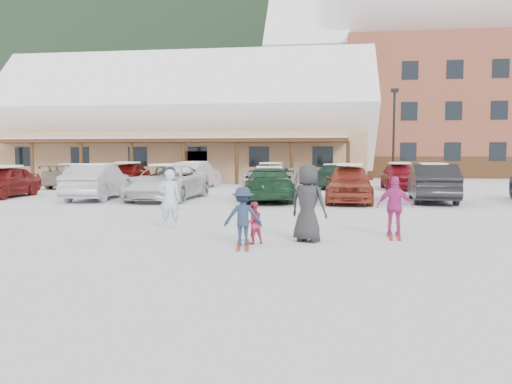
# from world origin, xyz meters

# --- Properties ---
(ground) EXTENTS (160.00, 160.00, 0.00)m
(ground) POSITION_xyz_m (0.00, 0.00, 0.00)
(ground) COLOR white
(ground) RESTS_ON ground
(forested_hillside) EXTENTS (300.00, 70.00, 38.00)m
(forested_hillside) POSITION_xyz_m (0.00, 85.00, 19.00)
(forested_hillside) COLOR black
(forested_hillside) RESTS_ON ground
(day_lodge) EXTENTS (29.12, 12.50, 10.38)m
(day_lodge) POSITION_xyz_m (-9.00, 27.96, 3.94)
(day_lodge) COLOR tan
(day_lodge) RESTS_ON ground
(alpine_hotel) EXTENTS (31.48, 14.01, 21.48)m
(alpine_hotel) POSITION_xyz_m (14.27, 38.00, 8.63)
(alpine_hotel) COLOR brown
(alpine_hotel) RESTS_ON ground
(lamp_post) EXTENTS (0.50, 0.25, 6.37)m
(lamp_post) POSITION_xyz_m (6.74, 23.30, 3.59)
(lamp_post) COLOR black
(lamp_post) RESTS_ON ground
(conifer_0) EXTENTS (4.40, 4.40, 10.20)m
(conifer_0) POSITION_xyz_m (-26.00, 30.00, 5.69)
(conifer_0) COLOR black
(conifer_0) RESTS_ON ground
(conifer_2) EXTENTS (5.28, 5.28, 12.24)m
(conifer_2) POSITION_xyz_m (-30.00, 42.00, 6.83)
(conifer_2) COLOR black
(conifer_2) RESTS_ON ground
(conifer_3) EXTENTS (3.96, 3.96, 9.18)m
(conifer_3) POSITION_xyz_m (6.00, 44.00, 5.12)
(conifer_3) COLOR black
(conifer_3) RESTS_ON ground
(adult_skier) EXTENTS (0.66, 0.54, 1.56)m
(adult_skier) POSITION_xyz_m (-2.03, 1.19, 0.78)
(adult_skier) COLOR #ADD2EC
(adult_skier) RESTS_ON ground
(toddler_red) EXTENTS (0.57, 0.54, 0.92)m
(toddler_red) POSITION_xyz_m (0.48, -0.81, 0.46)
(toddler_red) COLOR #CD315E
(toddler_red) RESTS_ON ground
(child_navy) EXTENTS (0.87, 0.57, 1.26)m
(child_navy) POSITION_xyz_m (0.29, -1.05, 0.63)
(child_navy) COLOR #1F2E46
(child_navy) RESTS_ON ground
(skis_child_navy) EXTENTS (0.38, 1.41, 0.03)m
(skis_child_navy) POSITION_xyz_m (0.29, -1.05, 0.01)
(skis_child_navy) COLOR #A42C17
(skis_child_navy) RESTS_ON ground
(child_magenta) EXTENTS (0.87, 0.44, 1.43)m
(child_magenta) POSITION_xyz_m (3.69, 0.63, 0.72)
(child_magenta) COLOR #C32E88
(child_magenta) RESTS_ON ground
(skis_child_magenta) EXTENTS (0.36, 1.41, 0.03)m
(skis_child_magenta) POSITION_xyz_m (3.69, 0.63, 0.01)
(skis_child_magenta) COLOR #A42C17
(skis_child_magenta) RESTS_ON ground
(bystander_dark) EXTENTS (1.00, 0.86, 1.74)m
(bystander_dark) POSITION_xyz_m (1.65, -0.39, 0.87)
(bystander_dark) COLOR #29292B
(bystander_dark) RESTS_ON ground
(parked_car_0) EXTENTS (1.93, 4.30, 1.43)m
(parked_car_0) POSITION_xyz_m (-12.38, 9.44, 0.72)
(parked_car_0) COLOR maroon
(parked_car_0) RESTS_ON ground
(parked_car_1) EXTENTS (2.07, 4.79, 1.53)m
(parked_car_1) POSITION_xyz_m (-7.69, 9.00, 0.77)
(parked_car_1) COLOR #ADADB3
(parked_car_1) RESTS_ON ground
(parked_car_2) EXTENTS (2.75, 5.58, 1.52)m
(parked_car_2) POSITION_xyz_m (-4.69, 9.31, 0.76)
(parked_car_2) COLOR silver
(parked_car_2) RESTS_ON ground
(parked_car_3) EXTENTS (2.71, 5.16, 1.43)m
(parked_car_3) POSITION_xyz_m (-0.26, 9.18, 0.71)
(parked_car_3) COLOR #163821
(parked_car_3) RESTS_ON ground
(parked_car_4) EXTENTS (2.09, 4.68, 1.56)m
(parked_car_4) POSITION_xyz_m (3.07, 9.11, 0.78)
(parked_car_4) COLOR maroon
(parked_car_4) RESTS_ON ground
(parked_car_5) EXTENTS (2.13, 4.92, 1.57)m
(parked_car_5) POSITION_xyz_m (6.48, 9.80, 0.79)
(parked_car_5) COLOR black
(parked_car_5) RESTS_ON ground
(parked_car_7) EXTENTS (2.05, 4.82, 1.39)m
(parked_car_7) POSITION_xyz_m (-12.60, 16.29, 0.69)
(parked_car_7) COLOR gray
(parked_car_7) RESTS_ON ground
(parked_car_8) EXTENTS (1.96, 4.45, 1.49)m
(parked_car_8) POSITION_xyz_m (-9.48, 16.86, 0.75)
(parked_car_8) COLOR #590A09
(parked_car_8) RESTS_ON ground
(parked_car_9) EXTENTS (2.20, 4.82, 1.53)m
(parked_car_9) POSITION_xyz_m (-5.31, 16.57, 0.77)
(parked_car_9) COLOR silver
(parked_car_9) RESTS_ON ground
(parked_car_10) EXTENTS (3.05, 5.53, 1.47)m
(parked_car_10) POSITION_xyz_m (-1.01, 17.59, 0.73)
(parked_car_10) COLOR silver
(parked_car_10) RESTS_ON ground
(parked_car_11) EXTENTS (2.67, 5.04, 1.39)m
(parked_car_11) POSITION_xyz_m (2.65, 17.69, 0.70)
(parked_car_11) COLOR #1C3827
(parked_car_11) RESTS_ON ground
(parked_car_12) EXTENTS (1.80, 4.40, 1.50)m
(parked_car_12) POSITION_xyz_m (6.24, 17.18, 0.75)
(parked_car_12) COLOR maroon
(parked_car_12) RESTS_ON ground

